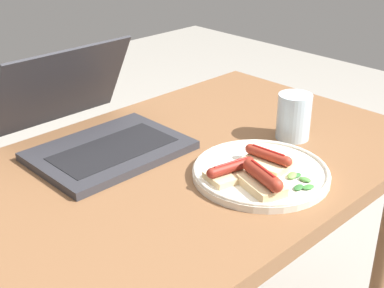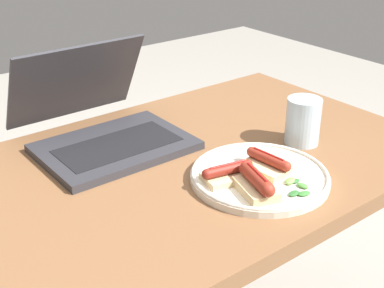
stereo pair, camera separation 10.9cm
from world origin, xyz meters
The scene contains 8 objects.
desk centered at (0.00, 0.00, 0.64)m, with size 1.12×0.68×0.71m.
laptop centered at (-0.08, 0.19, 0.75)m, with size 0.33×0.34×0.22m.
plate centered at (0.08, -0.16, 0.72)m, with size 0.28×0.28×0.02m.
sausage_toast_left centered at (0.10, -0.15, 0.74)m, with size 0.08×0.11×0.04m.
sausage_toast_middle centered at (0.01, -0.13, 0.74)m, with size 0.11×0.08×0.04m.
sausage_toast_right centered at (0.02, -0.21, 0.74)m, with size 0.08×0.11×0.05m.
salad_pile centered at (0.10, -0.24, 0.73)m, with size 0.06×0.07×0.01m.
drinking_glass centered at (0.28, -0.09, 0.76)m, with size 0.08×0.08×0.11m.
Camera 1 is at (-0.69, -0.74, 1.24)m, focal length 50.00 mm.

